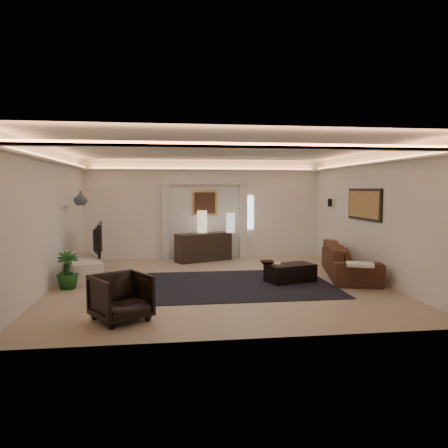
{
  "coord_description": "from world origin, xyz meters",
  "views": [
    {
      "loc": [
        -1.09,
        -9.1,
        2.06
      ],
      "look_at": [
        0.2,
        0.6,
        1.25
      ],
      "focal_mm": 34.06,
      "sensor_mm": 36.0,
      "label": 1
    }
  ],
  "objects": [
    {
      "name": "bowl",
      "position": [
        1.07,
        -0.05,
        0.45
      ],
      "size": [
        0.32,
        0.32,
        0.08
      ],
      "primitive_type": "imported",
      "rotation": [
        0.0,
        0.0,
        0.0
      ],
      "color": "black",
      "rests_on": "coffee_table"
    },
    {
      "name": "wall_sconce",
      "position": [
        3.38,
        2.2,
        1.68
      ],
      "size": [
        0.12,
        0.12,
        0.22
      ],
      "primitive_type": "cylinder",
      "color": "black",
      "rests_on": "wall_right"
    },
    {
      "name": "painting_frame",
      "position": [
        0.0,
        3.47,
        1.65
      ],
      "size": [
        0.74,
        0.04,
        0.74
      ],
      "primitive_type": "cube",
      "color": "tan",
      "rests_on": "wall_back"
    },
    {
      "name": "pilaster_right",
      "position": [
        1.15,
        3.4,
        1.1
      ],
      "size": [
        0.22,
        0.2,
        2.2
      ],
      "primitive_type": "cube",
      "color": "silver",
      "rests_on": "ground"
    },
    {
      "name": "wall_left",
      "position": [
        -3.5,
        0.0,
        1.45
      ],
      "size": [
        0.0,
        7.0,
        7.0
      ],
      "primitive_type": "plane",
      "rotation": [
        1.57,
        0.0,
        1.57
      ],
      "color": "white",
      "rests_on": "ground"
    },
    {
      "name": "lamp_right",
      "position": [
        0.71,
        3.01,
        1.09
      ],
      "size": [
        0.29,
        0.29,
        0.56
      ],
      "primitive_type": "cylinder",
      "rotation": [
        0.0,
        0.0,
        -0.14
      ],
      "color": "beige",
      "rests_on": "console"
    },
    {
      "name": "coffee_table",
      "position": [
        1.59,
        -0.08,
        0.2
      ],
      "size": [
        1.17,
        0.85,
        0.39
      ],
      "primitive_type": "cube",
      "rotation": [
        0.0,
        0.0,
        0.3
      ],
      "color": "black",
      "rests_on": "ground"
    },
    {
      "name": "throw_blanket",
      "position": [
        2.73,
        -1.12,
        0.55
      ],
      "size": [
        0.65,
        0.6,
        0.06
      ],
      "primitive_type": "cube",
      "rotation": [
        0.0,
        0.0,
        -0.41
      ],
      "color": "white",
      "rests_on": "sofa"
    },
    {
      "name": "ceiling",
      "position": [
        0.0,
        0.0,
        2.9
      ],
      "size": [
        7.0,
        7.0,
        0.0
      ],
      "primitive_type": "plane",
      "rotation": [
        3.14,
        0.0,
        0.0
      ],
      "color": "white",
      "rests_on": "ground"
    },
    {
      "name": "tv",
      "position": [
        -2.88,
        1.47,
        0.84
      ],
      "size": [
        1.36,
        0.34,
        0.78
      ],
      "primitive_type": "imported",
      "rotation": [
        0.0,
        0.0,
        1.69
      ],
      "color": "black",
      "rests_on": "media_ledge"
    },
    {
      "name": "throw_pillow",
      "position": [
        3.15,
        1.57,
        0.55
      ],
      "size": [
        0.24,
        0.38,
        0.36
      ],
      "primitive_type": "cube",
      "rotation": [
        0.0,
        0.0,
        0.38
      ],
      "color": "#9A8651",
      "rests_on": "sofa"
    },
    {
      "name": "area_rug",
      "position": [
        0.4,
        -0.2,
        0.01
      ],
      "size": [
        4.0,
        3.0,
        0.01
      ],
      "primitive_type": "cube",
      "color": "black",
      "rests_on": "ground"
    },
    {
      "name": "pilaster_left",
      "position": [
        -1.15,
        3.4,
        1.1
      ],
      "size": [
        0.22,
        0.2,
        2.2
      ],
      "primitive_type": "cube",
      "color": "silver",
      "rests_on": "ground"
    },
    {
      "name": "wall_front",
      "position": [
        0.0,
        -3.5,
        1.45
      ],
      "size": [
        7.0,
        0.0,
        7.0
      ],
      "primitive_type": "plane",
      "rotation": [
        -1.57,
        0.0,
        0.0
      ],
      "color": "white",
      "rests_on": "ground"
    },
    {
      "name": "wall_back",
      "position": [
        0.0,
        3.5,
        1.45
      ],
      "size": [
        7.0,
        0.0,
        7.0
      ],
      "primitive_type": "plane",
      "rotation": [
        1.57,
        0.0,
        0.0
      ],
      "color": "white",
      "rests_on": "ground"
    },
    {
      "name": "wall_niche",
      "position": [
        -3.44,
        1.4,
        1.65
      ],
      "size": [
        0.1,
        0.55,
        0.04
      ],
      "primitive_type": "cube",
      "color": "silver",
      "rests_on": "wall_left"
    },
    {
      "name": "figurine",
      "position": [
        -2.84,
        1.95,
        0.64
      ],
      "size": [
        0.15,
        0.15,
        0.38
      ],
      "primitive_type": "cylinder",
      "rotation": [
        0.0,
        0.0,
        -0.06
      ],
      "color": "#361D12",
      "rests_on": "media_ledge"
    },
    {
      "name": "alcove_header",
      "position": [
        0.0,
        3.4,
        2.25
      ],
      "size": [
        2.52,
        0.2,
        0.12
      ],
      "primitive_type": "cube",
      "color": "silver",
      "rests_on": "wall_back"
    },
    {
      "name": "media_ledge",
      "position": [
        -3.15,
        1.26,
        0.22
      ],
      "size": [
        1.36,
        2.56,
        0.47
      ],
      "primitive_type": "cube",
      "rotation": [
        0.0,
        0.0,
        0.32
      ],
      "color": "silver",
      "rests_on": "ground"
    },
    {
      "name": "painting_canvas",
      "position": [
        0.0,
        3.44,
        1.65
      ],
      "size": [
        0.62,
        0.02,
        0.62
      ],
      "primitive_type": "cube",
      "color": "#4C2D1E",
      "rests_on": "wall_back"
    },
    {
      "name": "floor",
      "position": [
        0.0,
        0.0,
        0.0
      ],
      "size": [
        7.0,
        7.0,
        0.0
      ],
      "primitive_type": "plane",
      "color": "tan",
      "rests_on": "ground"
    },
    {
      "name": "sofa",
      "position": [
        3.15,
        0.32,
        0.38
      ],
      "size": [
        2.75,
        1.62,
        0.75
      ],
      "primitive_type": "imported",
      "rotation": [
        0.0,
        0.0,
        1.32
      ],
      "color": "brown",
      "rests_on": "ground"
    },
    {
      "name": "daylight_slit",
      "position": [
        1.35,
        3.48,
        1.35
      ],
      "size": [
        0.25,
        0.03,
        1.0
      ],
      "primitive_type": "cube",
      "color": "white",
      "rests_on": "wall_back"
    },
    {
      "name": "art_panel_frame",
      "position": [
        3.47,
        0.3,
        1.7
      ],
      "size": [
        0.04,
        1.64,
        0.74
      ],
      "primitive_type": "cube",
      "color": "black",
      "rests_on": "wall_right"
    },
    {
      "name": "wall_right",
      "position": [
        3.5,
        0.0,
        1.45
      ],
      "size": [
        0.0,
        7.0,
        7.0
      ],
      "primitive_type": "plane",
      "rotation": [
        1.57,
        0.0,
        -1.57
      ],
      "color": "white",
      "rests_on": "ground"
    },
    {
      "name": "magazine",
      "position": [
        1.24,
        -0.06,
        0.42
      ],
      "size": [
        0.3,
        0.25,
        0.03
      ],
      "primitive_type": "cube",
      "rotation": [
        0.0,
        0.0,
        -0.3
      ],
      "color": "#F1E6BB",
      "rests_on": "coffee_table"
    },
    {
      "name": "plant",
      "position": [
        -3.15,
        -0.11,
        0.38
      ],
      "size": [
        0.58,
        0.58,
        0.77
      ],
      "primitive_type": "imported",
      "rotation": [
        0.0,
        0.0,
        0.46
      ],
      "color": "#174617",
      "rests_on": "ground"
    },
    {
      "name": "art_panel_gold",
      "position": [
        3.44,
        0.3,
        1.7
      ],
      "size": [
        0.02,
        1.5,
        0.62
      ],
      "primitive_type": "cube",
      "color": "tan",
      "rests_on": "wall_right"
    },
    {
      "name": "ginger_jar",
      "position": [
        -3.15,
        1.41,
        1.84
      ],
      "size": [
        0.33,
        0.33,
        0.34
      ],
      "primitive_type": "imported",
      "rotation": [
        0.0,
        0.0,
        0.04
      ],
      "color": "#476473",
      "rests_on": "wall_niche"
    },
    {
      "name": "cove_soffit",
      "position": [
        0.0,
        0.0,
        2.62
      ],
      "size": [
        7.0,
        7.0,
        0.04
      ],
      "primitive_type": "cube",
      "color": "silver",
      "rests_on": "ceiling"
    },
    {
      "name": "console",
      "position": [
        -0.09,
        2.92,
        0.4
      ],
      "size": [
        1.67,
        1.09,
        0.8
      ],
      "primitive_type": "cube",
      "rotation": [
        0.0,
        0.0,
        0.4
      ],
      "color": "black",
      "rests_on": "ground"
    },
    {
      "name": "lamp_left",
      "position": [
        -0.1,
        3.17,
        1.09
      ],
      "size": [
        0.31,
        0.31,
        0.63
      ],
      "primitive_type": "cylinder",
      "rotation": [
        0.0,
        0.0,
        -0.1
      ],
      "color": "beige",
      "rests_on": "console"
    },
    {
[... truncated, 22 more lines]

